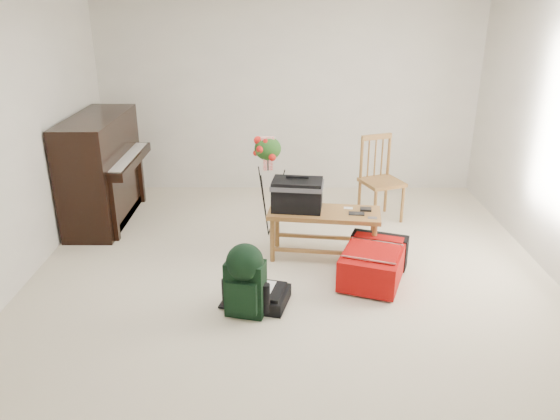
{
  "coord_description": "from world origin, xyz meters",
  "views": [
    {
      "loc": [
        -0.09,
        -4.48,
        2.54
      ],
      "look_at": [
        -0.11,
        0.35,
        0.61
      ],
      "focal_mm": 35.0,
      "sensor_mm": 36.0,
      "label": 1
    }
  ],
  "objects_px": {
    "piano": "(103,171)",
    "flower_stand": "(268,187)",
    "dining_chair": "(381,179)",
    "black_duffel": "(258,295)",
    "bench": "(306,201)",
    "green_backpack": "(245,277)",
    "red_suitcase": "(372,260)"
  },
  "relations": [
    {
      "from": "flower_stand",
      "to": "piano",
      "type": "bearing_deg",
      "value": 159.51
    },
    {
      "from": "black_duffel",
      "to": "green_backpack",
      "type": "distance_m",
      "value": 0.34
    },
    {
      "from": "dining_chair",
      "to": "red_suitcase",
      "type": "xyz_separation_m",
      "value": [
        -0.32,
        -1.49,
        -0.31
      ]
    },
    {
      "from": "dining_chair",
      "to": "piano",
      "type": "bearing_deg",
      "value": 159.57
    },
    {
      "from": "piano",
      "to": "green_backpack",
      "type": "bearing_deg",
      "value": -49.39
    },
    {
      "from": "black_duffel",
      "to": "green_backpack",
      "type": "height_order",
      "value": "green_backpack"
    },
    {
      "from": "red_suitcase",
      "to": "flower_stand",
      "type": "height_order",
      "value": "flower_stand"
    },
    {
      "from": "dining_chair",
      "to": "black_duffel",
      "type": "relative_size",
      "value": 1.72
    },
    {
      "from": "dining_chair",
      "to": "flower_stand",
      "type": "bearing_deg",
      "value": 179.99
    },
    {
      "from": "piano",
      "to": "black_duffel",
      "type": "distance_m",
      "value": 2.75
    },
    {
      "from": "piano",
      "to": "black_duffel",
      "type": "relative_size",
      "value": 2.58
    },
    {
      "from": "piano",
      "to": "bench",
      "type": "bearing_deg",
      "value": -22.96
    },
    {
      "from": "bench",
      "to": "flower_stand",
      "type": "xyz_separation_m",
      "value": [
        -0.39,
        0.52,
        -0.04
      ]
    },
    {
      "from": "piano",
      "to": "red_suitcase",
      "type": "bearing_deg",
      "value": -25.88
    },
    {
      "from": "piano",
      "to": "red_suitcase",
      "type": "distance_m",
      "value": 3.32
    },
    {
      "from": "bench",
      "to": "flower_stand",
      "type": "height_order",
      "value": "flower_stand"
    },
    {
      "from": "piano",
      "to": "bench",
      "type": "relative_size",
      "value": 1.29
    },
    {
      "from": "black_duffel",
      "to": "green_backpack",
      "type": "relative_size",
      "value": 0.9
    },
    {
      "from": "black_duffel",
      "to": "flower_stand",
      "type": "height_order",
      "value": "flower_stand"
    },
    {
      "from": "bench",
      "to": "dining_chair",
      "type": "xyz_separation_m",
      "value": [
        0.94,
        1.04,
        -0.12
      ]
    },
    {
      "from": "piano",
      "to": "bench",
      "type": "xyz_separation_m",
      "value": [
        2.33,
        -0.99,
        0.01
      ]
    },
    {
      "from": "dining_chair",
      "to": "black_duffel",
      "type": "bearing_deg",
      "value": -146.44
    },
    {
      "from": "piano",
      "to": "green_backpack",
      "type": "distance_m",
      "value": 2.77
    },
    {
      "from": "piano",
      "to": "dining_chair",
      "type": "height_order",
      "value": "piano"
    },
    {
      "from": "piano",
      "to": "flower_stand",
      "type": "distance_m",
      "value": 2.0
    },
    {
      "from": "bench",
      "to": "piano",
      "type": "bearing_deg",
      "value": 164.33
    },
    {
      "from": "green_backpack",
      "to": "piano",
      "type": "bearing_deg",
      "value": 143.93
    },
    {
      "from": "bench",
      "to": "green_backpack",
      "type": "relative_size",
      "value": 1.81
    },
    {
      "from": "piano",
      "to": "green_backpack",
      "type": "xyz_separation_m",
      "value": [
        1.79,
        -2.09,
        -0.25
      ]
    },
    {
      "from": "black_duffel",
      "to": "flower_stand",
      "type": "distance_m",
      "value": 1.53
    },
    {
      "from": "bench",
      "to": "dining_chair",
      "type": "distance_m",
      "value": 1.41
    },
    {
      "from": "red_suitcase",
      "to": "bench",
      "type": "bearing_deg",
      "value": 164.31
    }
  ]
}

